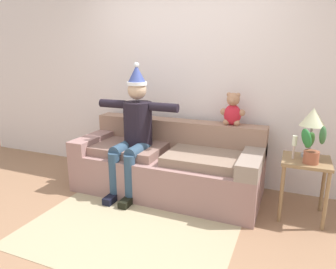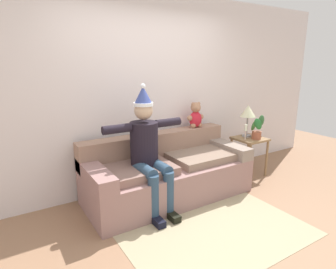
% 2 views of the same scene
% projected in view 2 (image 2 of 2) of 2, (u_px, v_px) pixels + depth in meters
% --- Properties ---
extents(ground_plane, '(10.00, 10.00, 0.00)m').
position_uv_depth(ground_plane, '(216.00, 232.00, 3.04)').
color(ground_plane, '#956D50').
extents(back_wall, '(7.00, 0.10, 2.70)m').
position_uv_depth(back_wall, '(147.00, 93.00, 3.98)').
color(back_wall, silver).
rests_on(back_wall, ground_plane).
extents(couch, '(2.19, 0.92, 0.82)m').
position_uv_depth(couch, '(167.00, 173.00, 3.78)').
color(couch, gray).
rests_on(couch, ground_plane).
extents(person_seated, '(1.02, 0.77, 1.53)m').
position_uv_depth(person_seated, '(148.00, 148.00, 3.35)').
color(person_seated, black).
rests_on(person_seated, ground_plane).
extents(teddy_bear, '(0.29, 0.17, 0.38)m').
position_uv_depth(teddy_bear, '(196.00, 116.00, 4.21)').
color(teddy_bear, red).
rests_on(teddy_bear, couch).
extents(side_table, '(0.45, 0.45, 0.62)m').
position_uv_depth(side_table, '(249.00, 145.00, 4.46)').
color(side_table, '#8F6F49').
rests_on(side_table, ground_plane).
extents(table_lamp, '(0.24, 0.24, 0.50)m').
position_uv_depth(table_lamp, '(248.00, 113.00, 4.42)').
color(table_lamp, gray).
rests_on(table_lamp, side_table).
extents(potted_plant, '(0.25, 0.25, 0.38)m').
position_uv_depth(potted_plant, '(257.00, 128.00, 4.32)').
color(potted_plant, '#9C533A').
rests_on(potted_plant, side_table).
extents(candle_tall, '(0.04, 0.04, 0.24)m').
position_uv_depth(candle_tall, '(246.00, 130.00, 4.31)').
color(candle_tall, beige).
rests_on(candle_tall, side_table).
extents(area_rug, '(1.96, 1.24, 0.01)m').
position_uv_depth(area_rug, '(219.00, 234.00, 2.99)').
color(area_rug, tan).
rests_on(area_rug, ground_plane).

